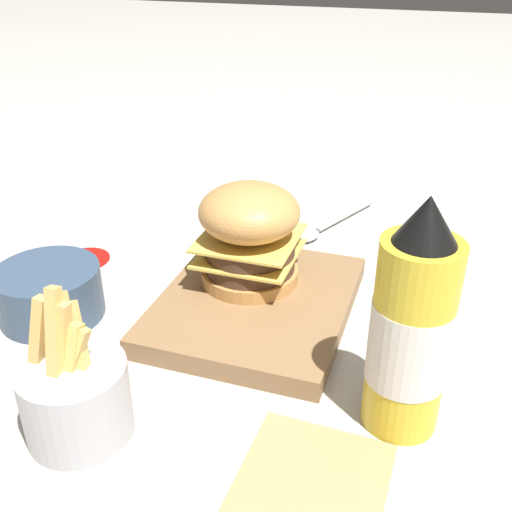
% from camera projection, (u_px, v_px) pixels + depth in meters
% --- Properties ---
extents(ground_plane, '(6.00, 6.00, 0.00)m').
position_uv_depth(ground_plane, '(275.00, 293.00, 0.72)').
color(ground_plane, '#B7B2A8').
extents(serving_board, '(0.25, 0.20, 0.02)m').
position_uv_depth(serving_board, '(256.00, 304.00, 0.68)').
color(serving_board, olive).
rests_on(serving_board, ground_plane).
extents(burger, '(0.11, 0.11, 0.12)m').
position_uv_depth(burger, '(249.00, 234.00, 0.67)').
color(burger, tan).
rests_on(burger, serving_board).
extents(ketchup_bottle, '(0.07, 0.07, 0.21)m').
position_uv_depth(ketchup_bottle, '(411.00, 331.00, 0.49)').
color(ketchup_bottle, yellow).
rests_on(ketchup_bottle, ground_plane).
extents(fries_basket, '(0.09, 0.09, 0.14)m').
position_uv_depth(fries_basket, '(75.00, 396.00, 0.50)').
color(fries_basket, '#B7B7BC').
rests_on(fries_basket, ground_plane).
extents(side_bowl, '(0.12, 0.12, 0.06)m').
position_uv_depth(side_bowl, '(49.00, 291.00, 0.66)').
color(side_bowl, '#384C66').
rests_on(side_bowl, ground_plane).
extents(spoon, '(0.17, 0.09, 0.01)m').
position_uv_depth(spoon, '(319.00, 230.00, 0.85)').
color(spoon, '#B2B2B7').
rests_on(spoon, ground_plane).
extents(ketchup_puddle, '(0.06, 0.06, 0.00)m').
position_uv_depth(ketchup_puddle, '(84.00, 260.00, 0.79)').
color(ketchup_puddle, '#9E140F').
rests_on(ketchup_puddle, ground_plane).
extents(parchment_square, '(0.12, 0.12, 0.00)m').
position_uv_depth(parchment_square, '(313.00, 478.00, 0.47)').
color(parchment_square, tan).
rests_on(parchment_square, ground_plane).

